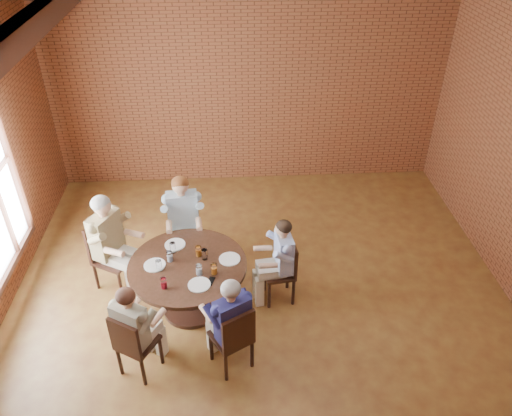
{
  "coord_description": "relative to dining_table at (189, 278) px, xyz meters",
  "views": [
    {
      "loc": [
        -0.36,
        -4.33,
        4.69
      ],
      "look_at": [
        -0.03,
        1.0,
        1.02
      ],
      "focal_mm": 35.0,
      "sensor_mm": 36.0,
      "label": 1
    }
  ],
  "objects": [
    {
      "name": "diner_e",
      "position": [
        0.5,
        -0.87,
        0.1
      ],
      "size": [
        0.72,
        0.76,
        1.27
      ],
      "primitive_type": null,
      "rotation": [
        0.0,
        0.0,
        3.66
      ],
      "color": "#1D1C50",
      "rests_on": "floor"
    },
    {
      "name": "smartphone",
      "position": [
        0.29,
        -0.32,
        0.23
      ],
      "size": [
        0.11,
        0.15,
        0.01
      ],
      "primitive_type": "cube",
      "rotation": [
        0.0,
        0.0,
        -0.33
      ],
      "color": "black",
      "rests_on": "dining_table"
    },
    {
      "name": "glass_g",
      "position": [
        0.15,
        -0.19,
        0.29
      ],
      "size": [
        0.07,
        0.07,
        0.14
      ],
      "primitive_type": "cylinder",
      "color": "white",
      "rests_on": "dining_table"
    },
    {
      "name": "chair_d",
      "position": [
        -0.55,
        -0.95,
        -0.04
      ],
      "size": [
        0.52,
        0.52,
        0.88
      ],
      "rotation": [
        0.0,
        0.0,
        2.62
      ],
      "color": "black",
      "rests_on": "floor"
    },
    {
      "name": "ceiling",
      "position": [
        0.9,
        -0.26,
        2.87
      ],
      "size": [
        7.0,
        7.0,
        0.0
      ],
      "primitive_type": "plane",
      "rotation": [
        3.14,
        0.0,
        0.0
      ],
      "color": "silver",
      "rests_on": "wall_back"
    },
    {
      "name": "chair_e",
      "position": [
        0.53,
        -0.94,
        -0.04
      ],
      "size": [
        0.54,
        0.54,
        0.9
      ],
      "rotation": [
        0.0,
        0.0,
        3.66
      ],
      "color": "black",
      "rests_on": "floor"
    },
    {
      "name": "glass_h",
      "position": [
        0.33,
        -0.18,
        0.29
      ],
      "size": [
        0.07,
        0.07,
        0.14
      ],
      "primitive_type": "cylinder",
      "color": "white",
      "rests_on": "dining_table"
    },
    {
      "name": "glass_c",
      "position": [
        -0.19,
        0.24,
        0.29
      ],
      "size": [
        0.07,
        0.07,
        0.14
      ],
      "primitive_type": "cylinder",
      "color": "white",
      "rests_on": "dining_table"
    },
    {
      "name": "glass_d",
      "position": [
        -0.21,
        0.08,
        0.29
      ],
      "size": [
        0.07,
        0.07,
        0.14
      ],
      "primitive_type": "cylinder",
      "color": "white",
      "rests_on": "dining_table"
    },
    {
      "name": "chair_a",
      "position": [
        1.2,
        0.15,
        -0.05
      ],
      "size": [
        0.42,
        0.42,
        0.88
      ],
      "rotation": [
        0.0,
        0.0,
        -1.45
      ],
      "color": "black",
      "rests_on": "floor"
    },
    {
      "name": "glass_e",
      "position": [
        -0.32,
        -0.08,
        0.29
      ],
      "size": [
        0.07,
        0.07,
        0.14
      ],
      "primitive_type": "cylinder",
      "color": "white",
      "rests_on": "dining_table"
    },
    {
      "name": "wall_back",
      "position": [
        0.9,
        3.24,
        1.17
      ],
      "size": [
        7.0,
        0.0,
        7.0
      ],
      "primitive_type": "plane",
      "rotation": [
        1.57,
        0.0,
        0.0
      ],
      "color": "brown",
      "rests_on": "ground"
    },
    {
      "name": "diner_d",
      "position": [
        -0.51,
        -0.89,
        0.09
      ],
      "size": [
        0.7,
        0.74,
        1.24
      ],
      "primitive_type": null,
      "rotation": [
        0.0,
        0.0,
        2.62
      ],
      "color": "#BEA995",
      "rests_on": "floor"
    },
    {
      "name": "floor",
      "position": [
        0.9,
        -0.26,
        -0.53
      ],
      "size": [
        7.0,
        7.0,
        0.0
      ],
      "primitive_type": "plane",
      "color": "olive",
      "rests_on": "ground"
    },
    {
      "name": "diner_c",
      "position": [
        -1.0,
        0.54,
        0.17
      ],
      "size": [
        0.87,
        0.82,
        1.39
      ],
      "primitive_type": null,
      "rotation": [
        0.0,
        0.0,
        1.08
      ],
      "color": "brown",
      "rests_on": "floor"
    },
    {
      "name": "chair_c",
      "position": [
        -1.08,
        0.58,
        -0.01
      ],
      "size": [
        0.61,
        0.61,
        0.97
      ],
      "rotation": [
        0.0,
        0.0,
        1.08
      ],
      "color": "black",
      "rests_on": "floor"
    },
    {
      "name": "dining_table",
      "position": [
        0.0,
        0.0,
        0.0
      ],
      "size": [
        1.43,
        1.43,
        0.75
      ],
      "color": "black",
      "rests_on": "floor"
    },
    {
      "name": "glass_a",
      "position": [
        0.21,
        0.09,
        0.29
      ],
      "size": [
        0.07,
        0.07,
        0.14
      ],
      "primitive_type": "cylinder",
      "color": "white",
      "rests_on": "dining_table"
    },
    {
      "name": "glass_f",
      "position": [
        -0.24,
        -0.39,
        0.29
      ],
      "size": [
        0.07,
        0.07,
        0.14
      ],
      "primitive_type": "cylinder",
      "color": "white",
      "rests_on": "dining_table"
    },
    {
      "name": "plate_c",
      "position": [
        -0.39,
        -0.0,
        0.23
      ],
      "size": [
        0.26,
        0.26,
        0.01
      ],
      "primitive_type": "cylinder",
      "color": "white",
      "rests_on": "dining_table"
    },
    {
      "name": "plate_d",
      "position": [
        0.15,
        -0.37,
        0.23
      ],
      "size": [
        0.26,
        0.26,
        0.01
      ],
      "primitive_type": "cylinder",
      "color": "white",
      "rests_on": "dining_table"
    },
    {
      "name": "plate_b",
      "position": [
        -0.17,
        0.38,
        0.23
      ],
      "size": [
        0.26,
        0.26,
        0.01
      ],
      "primitive_type": "cylinder",
      "color": "white",
      "rests_on": "dining_table"
    },
    {
      "name": "plate_a",
      "position": [
        0.51,
        0.06,
        0.23
      ],
      "size": [
        0.26,
        0.26,
        0.01
      ],
      "primitive_type": "cylinder",
      "color": "white",
      "rests_on": "dining_table"
    },
    {
      "name": "chair_b",
      "position": [
        -0.11,
        1.06,
        -0.02
      ],
      "size": [
        0.48,
        0.48,
        0.95
      ],
      "rotation": [
        0.0,
        0.0,
        0.11
      ],
      "color": "black",
      "rests_on": "floor"
    },
    {
      "name": "diner_b",
      "position": [
        -0.1,
        0.98,
        0.15
      ],
      "size": [
        0.61,
        0.72,
        1.35
      ],
      "primitive_type": null,
      "rotation": [
        0.0,
        0.0,
        0.11
      ],
      "color": "#9DB7C8",
      "rests_on": "floor"
    },
    {
      "name": "diner_a",
      "position": [
        1.13,
        0.14,
        0.08
      ],
      "size": [
        0.62,
        0.53,
        1.22
      ],
      "primitive_type": null,
      "rotation": [
        0.0,
        0.0,
        -1.45
      ],
      "color": "#4564B5",
      "rests_on": "floor"
    },
    {
      "name": "glass_b",
      "position": [
        0.13,
        0.15,
        0.29
      ],
      "size": [
        0.07,
        0.07,
        0.14
      ],
      "primitive_type": "cylinder",
      "color": "white",
      "rests_on": "dining_table"
    }
  ]
}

